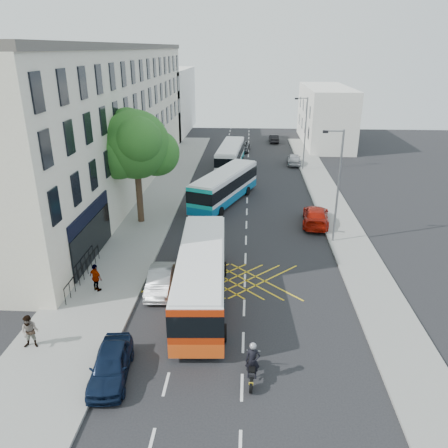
# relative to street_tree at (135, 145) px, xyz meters

# --- Properties ---
(ground) EXTENTS (120.00, 120.00, 0.00)m
(ground) POSITION_rel_street_tree_xyz_m (8.51, -14.97, -6.29)
(ground) COLOR black
(ground) RESTS_ON ground
(pavement_left) EXTENTS (5.00, 70.00, 0.15)m
(pavement_left) POSITION_rel_street_tree_xyz_m (0.01, 0.03, -6.22)
(pavement_left) COLOR gray
(pavement_left) RESTS_ON ground
(pavement_right) EXTENTS (3.00, 70.00, 0.15)m
(pavement_right) POSITION_rel_street_tree_xyz_m (16.01, 0.03, -6.22)
(pavement_right) COLOR gray
(pavement_right) RESTS_ON ground
(terrace_main) EXTENTS (8.30, 45.00, 13.50)m
(terrace_main) POSITION_rel_street_tree_xyz_m (-5.49, 9.52, 0.46)
(terrace_main) COLOR beige
(terrace_main) RESTS_ON ground
(terrace_far) EXTENTS (8.00, 20.00, 10.00)m
(terrace_far) POSITION_rel_street_tree_xyz_m (-5.49, 40.03, -1.29)
(terrace_far) COLOR silver
(terrace_far) RESTS_ON ground
(building_right) EXTENTS (6.00, 18.00, 8.00)m
(building_right) POSITION_rel_street_tree_xyz_m (19.51, 33.03, -2.29)
(building_right) COLOR silver
(building_right) RESTS_ON ground
(street_tree) EXTENTS (6.30, 5.70, 8.80)m
(street_tree) POSITION_rel_street_tree_xyz_m (0.00, 0.00, 0.00)
(street_tree) COLOR #382619
(street_tree) RESTS_ON pavement_left
(lamp_near) EXTENTS (1.45, 0.15, 8.00)m
(lamp_near) POSITION_rel_street_tree_xyz_m (14.71, -2.97, -1.68)
(lamp_near) COLOR slate
(lamp_near) RESTS_ON pavement_right
(lamp_far) EXTENTS (1.45, 0.15, 8.00)m
(lamp_far) POSITION_rel_street_tree_xyz_m (14.71, 17.03, -1.68)
(lamp_far) COLOR slate
(lamp_far) RESTS_ON pavement_right
(railings) EXTENTS (0.08, 5.60, 1.14)m
(railings) POSITION_rel_street_tree_xyz_m (-1.19, -9.67, -5.57)
(railings) COLOR black
(railings) RESTS_ON pavement_left
(bus_near) EXTENTS (3.14, 10.93, 3.04)m
(bus_near) POSITION_rel_street_tree_xyz_m (6.15, -11.36, -4.69)
(bus_near) COLOR silver
(bus_near) RESTS_ON ground
(bus_mid) EXTENTS (5.84, 10.38, 2.87)m
(bus_mid) POSITION_rel_street_tree_xyz_m (6.45, 5.41, -4.78)
(bus_mid) COLOR silver
(bus_mid) RESTS_ON ground
(bus_far) EXTENTS (3.05, 10.24, 2.84)m
(bus_far) POSITION_rel_street_tree_xyz_m (6.45, 17.35, -4.80)
(bus_far) COLOR silver
(bus_far) RESTS_ON ground
(motorbike) EXTENTS (0.66, 2.13, 1.89)m
(motorbike) POSITION_rel_street_tree_xyz_m (8.93, -17.46, -5.41)
(motorbike) COLOR black
(motorbike) RESTS_ON ground
(parked_car_blue) EXTENTS (1.94, 4.00, 1.32)m
(parked_car_blue) POSITION_rel_street_tree_xyz_m (2.91, -17.67, -5.63)
(parked_car_blue) COLOR black
(parked_car_blue) RESTS_ON ground
(parked_car_silver) EXTENTS (1.51, 3.90, 1.27)m
(parked_car_silver) POSITION_rel_street_tree_xyz_m (3.61, -10.37, -5.66)
(parked_car_silver) COLOR #9A9DA1
(parked_car_silver) RESTS_ON ground
(red_hatchback) EXTENTS (2.62, 5.14, 1.43)m
(red_hatchback) POSITION_rel_street_tree_xyz_m (14.01, 0.53, -5.58)
(red_hatchback) COLOR #A31307
(red_hatchback) RESTS_ON ground
(distant_car_grey) EXTENTS (2.28, 4.41, 1.19)m
(distant_car_grey) POSITION_rel_street_tree_xyz_m (7.58, 26.72, -5.70)
(distant_car_grey) COLOR #45484D
(distant_car_grey) RESTS_ON ground
(distant_car_silver) EXTENTS (1.72, 3.99, 1.34)m
(distant_car_silver) POSITION_rel_street_tree_xyz_m (14.01, 19.68, -5.62)
(distant_car_silver) COLOR #A1A2A8
(distant_car_silver) RESTS_ON ground
(distant_car_dark) EXTENTS (1.39, 3.62, 1.18)m
(distant_car_dark) POSITION_rel_street_tree_xyz_m (12.22, 32.87, -5.70)
(distant_car_dark) COLOR black
(distant_car_dark) RESTS_ON ground
(pedestrian_near) EXTENTS (0.87, 0.70, 1.68)m
(pedestrian_near) POSITION_rel_street_tree_xyz_m (-1.33, -16.06, -5.30)
(pedestrian_near) COLOR gray
(pedestrian_near) RESTS_ON pavement_left
(pedestrian_far) EXTENTS (1.05, 0.88, 1.68)m
(pedestrian_far) POSITION_rel_street_tree_xyz_m (0.03, -10.88, -5.30)
(pedestrian_far) COLOR gray
(pedestrian_far) RESTS_ON pavement_left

